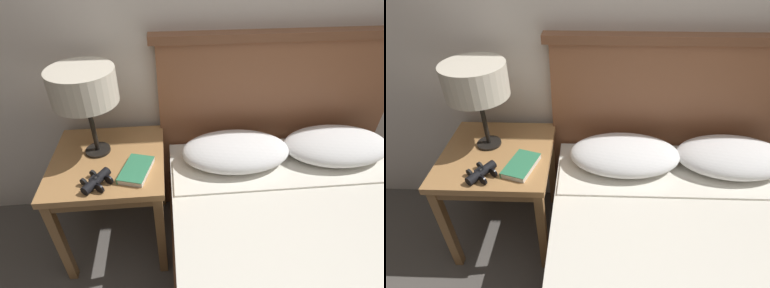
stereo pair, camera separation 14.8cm
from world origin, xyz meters
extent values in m
cube|color=silver|center=(0.00, 1.03, 1.30)|extent=(8.00, 0.06, 2.60)
cube|color=#AD7A47|center=(-0.58, 0.67, 0.62)|extent=(0.58, 0.58, 0.04)
cube|color=brown|center=(-0.58, 0.67, 0.58)|extent=(0.55, 0.55, 0.05)
cube|color=olive|center=(-0.83, 0.41, 0.30)|extent=(0.04, 0.04, 0.60)
cube|color=olive|center=(-0.32, 0.41, 0.30)|extent=(0.04, 0.04, 0.60)
cube|color=olive|center=(-0.83, 0.92, 0.30)|extent=(0.04, 0.04, 0.60)
cube|color=olive|center=(-0.32, 0.92, 0.30)|extent=(0.04, 0.04, 0.60)
cube|color=white|center=(0.39, 0.61, 0.53)|extent=(1.27, 0.28, 0.01)
cube|color=brown|center=(0.39, 0.96, 0.57)|extent=(1.39, 0.06, 1.14)
cube|color=brown|center=(0.39, 0.96, 1.16)|extent=(1.45, 0.10, 0.04)
ellipsoid|color=white|center=(0.11, 0.72, 0.60)|extent=(0.60, 0.36, 0.15)
ellipsoid|color=white|center=(0.69, 0.72, 0.60)|extent=(0.60, 0.36, 0.15)
cylinder|color=black|center=(-0.63, 0.73, 0.65)|extent=(0.13, 0.13, 0.01)
cylinder|color=black|center=(-0.63, 0.73, 0.80)|extent=(0.02, 0.02, 0.29)
cylinder|color=beige|center=(-0.63, 0.73, 1.02)|extent=(0.31, 0.31, 0.16)
cube|color=silver|center=(-0.42, 0.55, 0.65)|extent=(0.17, 0.23, 0.03)
cube|color=#337F56|center=(-0.42, 0.55, 0.67)|extent=(0.18, 0.23, 0.00)
cube|color=#337F56|center=(-0.48, 0.56, 0.65)|extent=(0.06, 0.20, 0.03)
cylinder|color=black|center=(-0.62, 0.45, 0.66)|extent=(0.09, 0.10, 0.04)
cylinder|color=black|center=(-0.58, 0.43, 0.66)|extent=(0.05, 0.03, 0.05)
cylinder|color=black|center=(-0.66, 0.48, 0.66)|extent=(0.04, 0.03, 0.04)
cylinder|color=black|center=(-0.58, 0.51, 0.66)|extent=(0.09, 0.10, 0.04)
cylinder|color=black|center=(-0.54, 0.48, 0.66)|extent=(0.05, 0.03, 0.05)
cylinder|color=black|center=(-0.62, 0.53, 0.66)|extent=(0.04, 0.03, 0.04)
cube|color=black|center=(-0.60, 0.48, 0.67)|extent=(0.07, 0.06, 0.01)
cylinder|color=black|center=(-0.60, 0.48, 0.67)|extent=(0.02, 0.02, 0.02)
camera|label=1|loc=(-0.25, -0.57, 1.63)|focal=28.00mm
camera|label=2|loc=(-0.10, -0.57, 1.63)|focal=28.00mm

